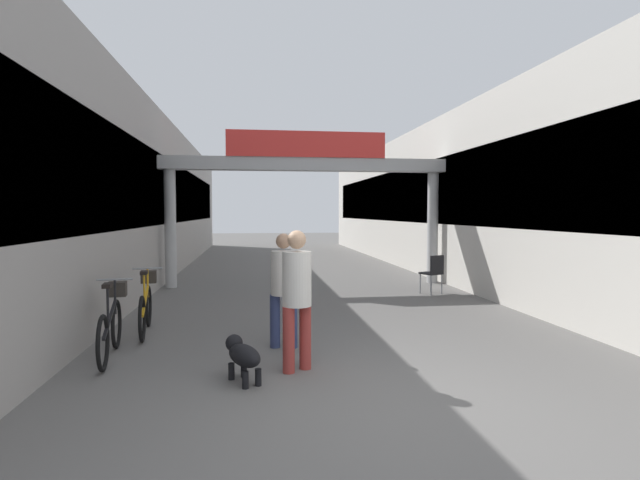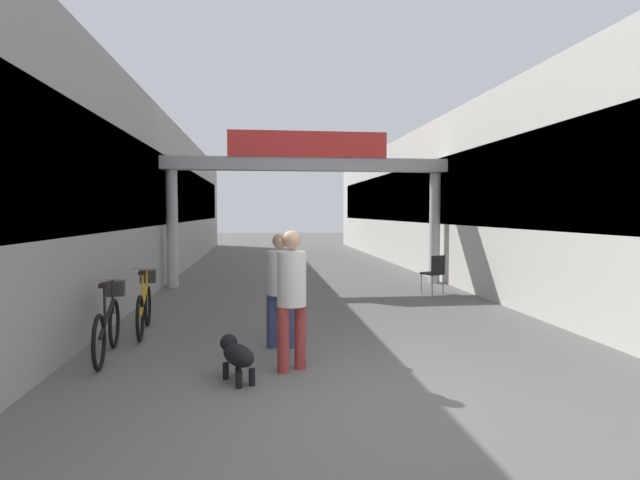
{
  "view_description": "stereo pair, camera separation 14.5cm",
  "coord_description": "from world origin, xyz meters",
  "views": [
    {
      "loc": [
        -1.34,
        -4.51,
        1.86
      ],
      "look_at": [
        0.0,
        5.43,
        1.3
      ],
      "focal_mm": 28.0,
      "sensor_mm": 36.0,
      "label": 1
    },
    {
      "loc": [
        -1.19,
        -4.53,
        1.86
      ],
      "look_at": [
        0.0,
        5.43,
        1.3
      ],
      "focal_mm": 28.0,
      "sensor_mm": 36.0,
      "label": 2
    }
  ],
  "objects": [
    {
      "name": "dog_on_leash",
      "position": [
        -1.46,
        0.95,
        0.3
      ],
      "size": [
        0.5,
        0.68,
        0.48
      ],
      "color": "black",
      "rests_on": "ground_plane"
    },
    {
      "name": "storefront_left",
      "position": [
        -5.09,
        11.0,
        2.21
      ],
      "size": [
        3.0,
        26.0,
        4.42
      ],
      "color": "#9E9993",
      "rests_on": "ground_plane"
    },
    {
      "name": "storefront_right",
      "position": [
        5.09,
        11.0,
        2.21
      ],
      "size": [
        3.0,
        26.0,
        4.42
      ],
      "color": "beige",
      "rests_on": "ground_plane"
    },
    {
      "name": "arcade_sign_gateway",
      "position": [
        0.0,
        8.05,
        2.72
      ],
      "size": [
        7.4,
        0.47,
        3.87
      ],
      "color": "#B2B2B2",
      "rests_on": "ground_plane"
    },
    {
      "name": "bollard_post_metal",
      "position": [
        -0.9,
        3.17,
        0.54
      ],
      "size": [
        0.1,
        0.1,
        1.05
      ],
      "color": "gray",
      "rests_on": "ground_plane"
    },
    {
      "name": "cafe_chair_black_nearer",
      "position": [
        2.71,
        6.27,
        0.54
      ],
      "size": [
        0.54,
        0.54,
        0.89
      ],
      "color": "gray",
      "rests_on": "ground_plane"
    },
    {
      "name": "bicycle_orange_second",
      "position": [
        -2.99,
        3.43,
        0.44
      ],
      "size": [
        0.46,
        1.68,
        0.98
      ],
      "color": "black",
      "rests_on": "ground_plane"
    },
    {
      "name": "pedestrian_with_dog",
      "position": [
        -0.84,
        1.24,
        0.94
      ],
      "size": [
        0.47,
        0.47,
        1.65
      ],
      "color": "#99332D",
      "rests_on": "ground_plane"
    },
    {
      "name": "pedestrian_companion",
      "position": [
        -0.93,
        2.26,
        0.89
      ],
      "size": [
        0.4,
        0.4,
        1.57
      ],
      "color": "navy",
      "rests_on": "ground_plane"
    },
    {
      "name": "ground_plane",
      "position": [
        0.0,
        0.0,
        0.0
      ],
      "size": [
        80.0,
        80.0,
        0.0
      ],
      "primitive_type": "plane",
      "color": "#605E5B"
    },
    {
      "name": "bicycle_black_nearest",
      "position": [
        -3.15,
        2.13,
        0.44
      ],
      "size": [
        0.46,
        1.69,
        0.98
      ],
      "color": "black",
      "rests_on": "ground_plane"
    }
  ]
}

